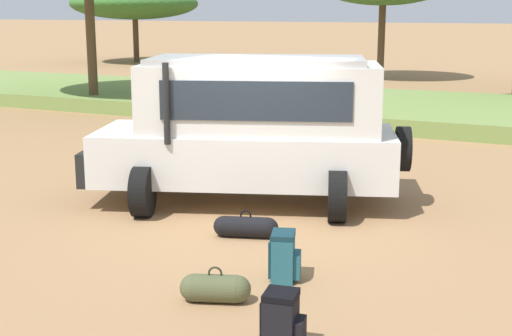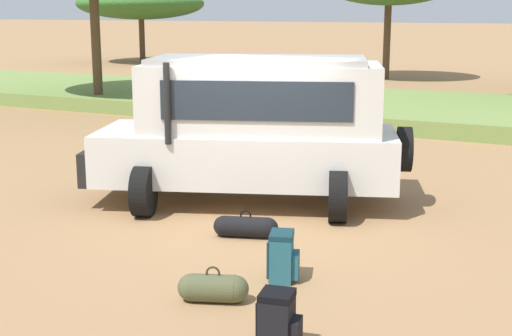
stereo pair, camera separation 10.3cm
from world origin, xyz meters
name	(u,v)px [view 1 (the left image)]	position (x,y,z in m)	size (l,w,h in m)	color
ground_plane	(254,217)	(0.00, 0.00, 0.00)	(320.00, 320.00, 0.00)	#9E754C
grass_bank	(418,110)	(0.00, 11.60, 0.22)	(120.00, 7.00, 0.44)	olive
safari_vehicle	(252,127)	(-0.40, 0.78, 1.29)	(5.43, 3.70, 2.44)	silver
backpack_beside_front_wheel	(282,323)	(2.17, -3.95, 0.30)	(0.44, 0.38, 0.61)	black
backpack_cluster_center	(284,257)	(1.47, -2.24, 0.29)	(0.44, 0.46, 0.60)	#235B6B
duffel_bag_low_black_case	(215,288)	(1.03, -3.18, 0.16)	(0.78, 0.48, 0.42)	#4C5133
duffel_bag_soft_canvas	(246,227)	(0.33, -0.95, 0.15)	(0.91, 0.49, 0.40)	black
acacia_tree_far_left	(135,4)	(-20.78, 27.11, 3.51)	(7.59, 7.93, 4.46)	brown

